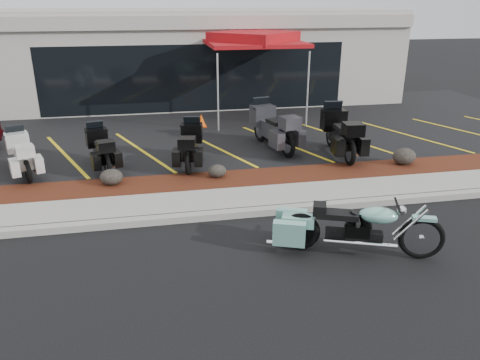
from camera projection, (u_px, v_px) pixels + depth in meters
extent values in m
plane|color=black|center=(255.00, 235.00, 9.37)|extent=(90.00, 90.00, 0.00)
cube|color=gray|center=(246.00, 212.00, 10.16)|extent=(24.00, 0.25, 0.15)
cube|color=gray|center=(240.00, 200.00, 10.80)|extent=(24.00, 1.20, 0.15)
cube|color=#3D170D|center=(231.00, 181.00, 11.90)|extent=(24.00, 1.20, 0.16)
cube|color=black|center=(205.00, 128.00, 16.85)|extent=(26.00, 9.60, 0.15)
cube|color=#A6A096|center=(187.00, 55.00, 21.92)|extent=(18.00, 8.00, 4.00)
cube|color=black|center=(196.00, 78.00, 18.46)|extent=(12.00, 0.06, 2.60)
cube|color=#A6A096|center=(195.00, 22.00, 17.67)|extent=(18.00, 0.30, 0.50)
ellipsoid|color=black|center=(111.00, 177.00, 11.40)|extent=(0.55, 0.46, 0.39)
ellipsoid|color=black|center=(217.00, 171.00, 11.90)|extent=(0.47, 0.39, 0.33)
ellipsoid|color=black|center=(404.00, 156.00, 12.82)|extent=(0.64, 0.53, 0.45)
cone|color=#D54707|center=(201.00, 120.00, 16.71)|extent=(0.42, 0.42, 0.45)
cylinder|color=silver|center=(217.00, 93.00, 15.82)|extent=(0.06, 0.06, 2.61)
cylinder|color=silver|center=(307.00, 90.00, 16.34)|extent=(0.06, 0.06, 2.61)
cylinder|color=silver|center=(207.00, 78.00, 18.74)|extent=(0.06, 0.06, 2.61)
cylinder|color=silver|center=(283.00, 76.00, 19.26)|extent=(0.06, 0.06, 2.61)
cube|color=maroon|center=(254.00, 43.00, 17.01)|extent=(3.46, 3.46, 0.14)
cube|color=maroon|center=(254.00, 37.00, 16.94)|extent=(3.54, 3.54, 0.40)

